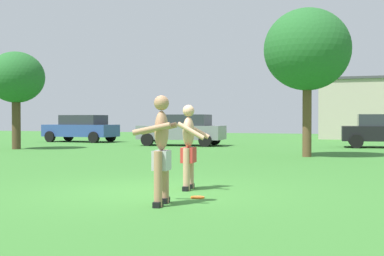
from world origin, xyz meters
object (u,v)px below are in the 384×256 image
car_blue_near_post (81,128)px  player_near (189,145)px  player_in_gray (161,147)px  tree_right_field (307,50)px  tree_left_field (16,78)px  frisbee (198,197)px  car_gray_mid_lot (182,129)px

car_blue_near_post → player_near: bearing=-52.6°
player_in_gray → tree_right_field: (0.56, 11.76, 2.92)m
car_blue_near_post → player_in_gray: bearing=-54.9°
car_blue_near_post → tree_left_field: 7.98m
frisbee → tree_right_field: 11.51m
player_in_gray → frisbee: player_in_gray is taller
frisbee → tree_left_field: 17.22m
player_in_gray → frisbee: 1.32m
car_blue_near_post → tree_left_field: tree_left_field is taller
tree_left_field → tree_right_field: 13.01m
player_near → frisbee: player_near is taller
car_blue_near_post → car_gray_mid_lot: size_ratio=0.99×
player_in_gray → car_blue_near_post: player_in_gray is taller
car_blue_near_post → tree_right_field: 16.59m
car_blue_near_post → car_gray_mid_lot: 7.40m
car_blue_near_post → tree_left_field: (1.32, -7.51, 2.37)m
player_in_gray → car_gray_mid_lot: bearing=110.5°
tree_left_field → tree_right_field: tree_right_field is taller
player_in_gray → car_blue_near_post: bearing=125.1°
player_in_gray → tree_right_field: bearing=87.3°
player_near → tree_right_field: (0.81, 9.84, 2.98)m
frisbee → car_blue_near_post: car_blue_near_post is taller
frisbee → tree_right_field: size_ratio=0.05×
tree_left_field → car_gray_mid_lot: bearing=43.9°
player_near → tree_left_field: (-12.18, 10.16, 2.32)m
car_gray_mid_lot → tree_right_field: bearing=-39.6°
car_gray_mid_lot → player_near: bearing=-68.1°
tree_left_field → tree_right_field: bearing=-1.4°
frisbee → car_gray_mid_lot: 18.15m
frisbee → tree_right_field: tree_right_field is taller
player_near → frisbee: bearing=-61.6°
player_near → car_gray_mid_lot: player_near is taller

